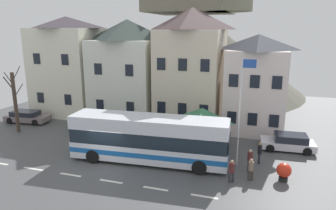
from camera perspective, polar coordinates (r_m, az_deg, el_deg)
The scene contains 19 objects.
ground_plane at distance 22.58m, azimuth -11.68°, elevation -11.15°, with size 40.00×60.00×0.07m.
townhouse_00 at distance 36.73m, azimuth -17.84°, elevation 6.86°, with size 6.91×6.04×10.80m.
townhouse_01 at distance 33.49m, azimuth -7.34°, elevation 6.49°, with size 6.68×6.80×10.44m.
townhouse_02 at distance 31.13m, azimuth 4.33°, elevation 6.99°, with size 6.08×6.77×11.48m.
townhouse_03 at distance 30.30m, azimuth 15.93°, elevation 3.94°, with size 5.31×6.41×8.98m.
hilltop_castle at distance 48.31m, azimuth 4.31°, elevation 10.95°, with size 34.02×34.02×20.35m.
transit_bus at distance 22.31m, azimuth -3.56°, elevation -6.38°, with size 11.51×3.28×3.37m.
bus_shelter at distance 24.23m, azimuth 6.33°, elevation -1.81°, with size 3.60×3.60×3.46m.
parked_car_00 at distance 29.89m, azimuth -13.96°, elevation -3.58°, with size 4.25×2.14×1.40m.
parked_car_01 at distance 35.20m, azimuth -24.61°, elevation -1.97°, with size 4.58×2.27×1.21m.
parked_car_02 at distance 26.60m, azimuth 21.35°, elevation -6.40°, with size 4.22×2.23×1.30m.
pedestrian_00 at distance 21.82m, azimuth 14.89°, elevation -9.72°, with size 0.35×0.37×1.58m.
pedestrian_01 at distance 20.10m, azimuth 11.68°, elevation -11.63°, with size 0.35×0.35×1.49m.
pedestrian_02 at distance 23.23m, azimuth 16.57°, elevation -8.32°, with size 0.29×0.34×1.60m.
pedestrian_03 at distance 20.65m, azimuth 15.07°, elevation -11.25°, with size 0.36×0.33×1.46m.
public_bench at distance 27.02m, azimuth 8.24°, elevation -5.64°, with size 1.47×0.48×0.87m.
flagpole at distance 21.52m, azimuth 13.35°, elevation -0.10°, with size 0.95×0.10×7.56m.
harbour_buoy at distance 21.26m, azimuth 20.62°, elevation -11.34°, with size 0.93×0.93×1.18m.
bare_tree_00 at distance 31.75m, azimuth -26.41°, elevation 0.58°, with size 1.56×1.49×6.09m.
Camera 1 is at (10.38, -17.73, 9.34)m, focal length 32.99 mm.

